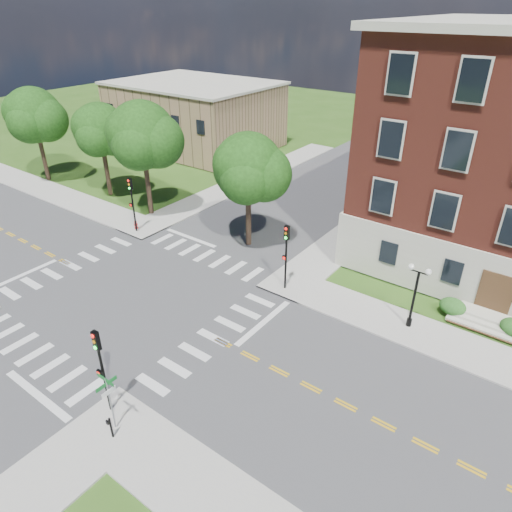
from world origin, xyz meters
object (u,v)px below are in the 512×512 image
Objects in this scene: traffic_signal_nw at (132,198)px; street_sign_pole at (109,393)px; twin_lamp_west at (415,293)px; fire_hydrant at (136,225)px; traffic_signal_se at (101,362)px; push_button_post at (111,427)px; traffic_signal_ne at (286,249)px.

traffic_signal_nw is 1.55× the size of street_sign_pole.
twin_lamp_west is 24.33m from fire_hydrant.
twin_lamp_west is 5.64× the size of fire_hydrant.
traffic_signal_nw is at bearing 135.90° from traffic_signal_se.
push_button_post is at bearing -52.71° from street_sign_pole.
push_button_post is (1.41, -1.00, -2.39)m from traffic_signal_se.
push_button_post reaches higher than fire_hydrant.
traffic_signal_nw is at bearing -39.41° from fire_hydrant.
street_sign_pole is (0.16, -14.70, -0.88)m from traffic_signal_ne.
traffic_signal_se is at bearing -43.99° from fire_hydrant.
push_button_post is (0.50, -15.14, -2.39)m from traffic_signal_ne.
traffic_signal_nw reaches higher than twin_lamp_west.
traffic_signal_se reaches higher than fire_hydrant.
push_button_post is (0.34, -0.44, -1.51)m from street_sign_pole.
traffic_signal_nw reaches higher than push_button_post.
twin_lamp_west is (9.39, 15.17, -0.66)m from traffic_signal_se.
traffic_signal_ne is 15.99m from fire_hydrant.
street_sign_pole is at bearing -43.16° from traffic_signal_nw.
traffic_signal_se is 6.40× the size of fire_hydrant.
street_sign_pole is 21.87m from fire_hydrant.
street_sign_pole is (-8.31, -15.72, -0.21)m from twin_lamp_west.
twin_lamp_west reaches higher than fire_hydrant.
fire_hydrant is at bearing -178.01° from twin_lamp_west.
traffic_signal_se is 1.13× the size of twin_lamp_west.
traffic_signal_nw is 1.13× the size of twin_lamp_west.
fire_hydrant is at bearing 136.92° from street_sign_pole.
traffic_signal_nw is at bearing -179.51° from traffic_signal_ne.
traffic_signal_ne is 1.00× the size of traffic_signal_nw.
twin_lamp_west is (23.85, 1.16, -0.66)m from traffic_signal_nw.
traffic_signal_se is at bearing -44.10° from traffic_signal_nw.
traffic_signal_ne reaches higher than twin_lamp_west.
fire_hydrant is at bearing 140.59° from traffic_signal_nw.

